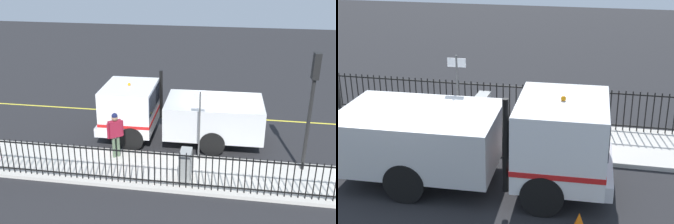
# 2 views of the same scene
# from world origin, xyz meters

# --- Properties ---
(ground_plane) EXTENTS (56.76, 56.76, 0.00)m
(ground_plane) POSITION_xyz_m (0.00, 0.00, 0.00)
(ground_plane) COLOR #232326
(ground_plane) RESTS_ON ground
(sidewalk_slab) EXTENTS (2.50, 25.80, 0.12)m
(sidewalk_slab) POSITION_xyz_m (3.09, 0.00, 0.06)
(sidewalk_slab) COLOR beige
(sidewalk_slab) RESTS_ON ground
(work_truck) EXTENTS (2.66, 6.56, 2.61)m
(work_truck) POSITION_xyz_m (0.37, -2.07, 1.26)
(work_truck) COLOR white
(work_truck) RESTS_ON ground
(worker_standing) EXTENTS (0.48, 0.52, 1.73)m
(worker_standing) POSITION_xyz_m (2.43, -3.73, 1.18)
(worker_standing) COLOR maroon
(worker_standing) RESTS_ON sidewalk_slab
(iron_fence) EXTENTS (0.04, 21.97, 1.25)m
(iron_fence) POSITION_xyz_m (4.13, 0.00, 0.75)
(iron_fence) COLOR black
(iron_fence) RESTS_ON sidewalk_slab
(utility_cabinet) EXTENTS (0.75, 0.37, 1.02)m
(utility_cabinet) POSITION_xyz_m (3.58, -1.01, 0.63)
(utility_cabinet) COLOR gray
(utility_cabinet) RESTS_ON sidewalk_slab
(street_sign) EXTENTS (0.06, 0.50, 2.59)m
(street_sign) POSITION_xyz_m (2.10, -0.71, 1.72)
(street_sign) COLOR #4C4C4C
(street_sign) RESTS_ON sidewalk_slab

